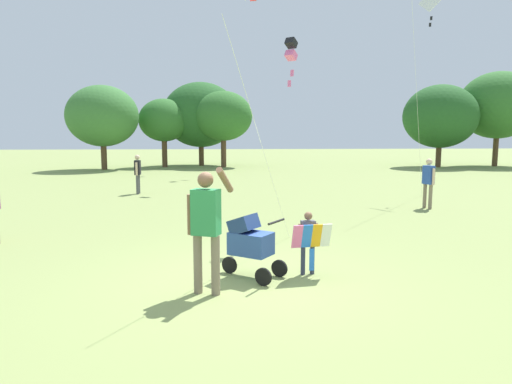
% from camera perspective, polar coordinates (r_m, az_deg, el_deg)
% --- Properties ---
extents(ground_plane, '(120.00, 120.00, 0.00)m').
position_cam_1_polar(ground_plane, '(7.24, -1.35, -11.31)').
color(ground_plane, '#849351').
extents(treeline_distant, '(31.57, 7.79, 6.53)m').
position_cam_1_polar(treeline_distant, '(32.01, 6.84, 9.65)').
color(treeline_distant, brown).
rests_on(treeline_distant, ground).
extents(child_with_butterfly_kite, '(0.66, 0.38, 1.04)m').
position_cam_1_polar(child_with_butterfly_kite, '(7.57, 6.53, -5.64)').
color(child_with_butterfly_kite, '#33384C').
rests_on(child_with_butterfly_kite, ground).
extents(person_adult_flyer, '(0.68, 0.53, 1.85)m').
position_cam_1_polar(person_adult_flyer, '(6.59, -6.18, -3.60)').
color(person_adult_flyer, '#7F705B').
rests_on(person_adult_flyer, ground).
extents(stroller, '(1.06, 0.89, 1.03)m').
position_cam_1_polar(stroller, '(7.41, -0.78, -6.01)').
color(stroller, black).
rests_on(stroller, ground).
extents(kite_adult_black, '(1.62, 3.57, 4.33)m').
position_cam_1_polar(kite_adult_black, '(10.22, 4.29, 16.88)').
color(kite_adult_black, black).
rests_on(kite_adult_black, ground).
extents(kite_orange_delta, '(2.25, 3.46, 7.43)m').
position_cam_1_polar(kite_orange_delta, '(18.53, 20.73, 20.57)').
color(kite_orange_delta, white).
rests_on(kite_orange_delta, ground).
extents(person_red_shirt, '(0.20, 0.48, 1.50)m').
position_cam_1_polar(person_red_shirt, '(18.09, -14.44, 2.55)').
color(person_red_shirt, '#4C4C51').
rests_on(person_red_shirt, ground).
extents(person_couple_left, '(0.30, 0.47, 1.54)m').
position_cam_1_polar(person_couple_left, '(15.07, 20.56, 1.50)').
color(person_couple_left, '#7F705B').
rests_on(person_couple_left, ground).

